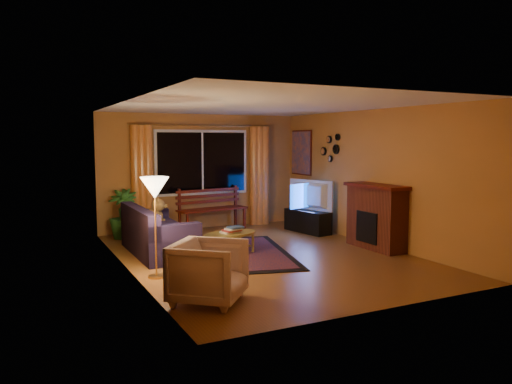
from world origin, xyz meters
name	(u,v)px	position (x,y,z in m)	size (l,w,h in m)	color
floor	(264,256)	(0.00, 0.00, -0.01)	(4.50, 6.00, 0.02)	brown
ceiling	(264,105)	(0.00, 0.00, 2.51)	(4.50, 6.00, 0.02)	white
wall_back	(201,171)	(0.00, 3.01, 1.25)	(4.50, 0.02, 2.50)	#C27F3C
wall_left	(127,187)	(-2.26, 0.00, 1.25)	(0.02, 6.00, 2.50)	#C27F3C
wall_right	(372,177)	(2.26, 0.00, 1.25)	(0.02, 6.00, 2.50)	#C27F3C
window	(202,162)	(0.00, 2.94, 1.45)	(2.00, 0.02, 1.30)	black
curtain_rod	(203,126)	(0.00, 2.90, 2.25)	(0.03, 0.03, 3.20)	#BF8C3F
curtain_left	(142,180)	(-1.35, 2.88, 1.12)	(0.36, 0.36, 2.24)	orange
curtain_right	(259,176)	(1.35, 2.88, 1.12)	(0.36, 0.36, 2.24)	orange
bench	(213,220)	(0.08, 2.57, 0.23)	(1.54, 0.45, 0.46)	#4E1207
potted_plant	(123,214)	(-1.82, 2.54, 0.49)	(0.55, 0.55, 0.97)	#235B1E
sofa	(158,230)	(-1.55, 0.94, 0.40)	(0.86, 2.00, 0.81)	black
dog	(154,214)	(-1.50, 1.39, 0.62)	(0.29, 0.40, 0.43)	olive
armchair	(209,269)	(-1.70, -1.87, 0.41)	(0.80, 0.75, 0.82)	beige
floor_lamp	(156,228)	(-1.98, -0.52, 0.71)	(0.24, 0.24, 1.42)	#BF8C3F
rug	(237,253)	(-0.35, 0.33, 0.01)	(1.73, 2.74, 0.02)	maroon
coffee_table	(230,243)	(-0.47, 0.35, 0.18)	(1.01, 1.01, 0.37)	#A08A37
tv_console	(308,221)	(1.81, 1.49, 0.23)	(0.37, 1.12, 0.47)	black
television	(308,195)	(1.81, 1.49, 0.78)	(1.11, 0.15, 0.64)	black
fireplace	(376,218)	(2.05, -0.40, 0.55)	(0.40, 1.20, 1.10)	maroon
mirror_cluster	(330,147)	(2.21, 1.30, 1.80)	(0.06, 0.60, 0.56)	black
painting	(301,153)	(2.22, 2.45, 1.65)	(0.04, 0.76, 0.96)	orange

